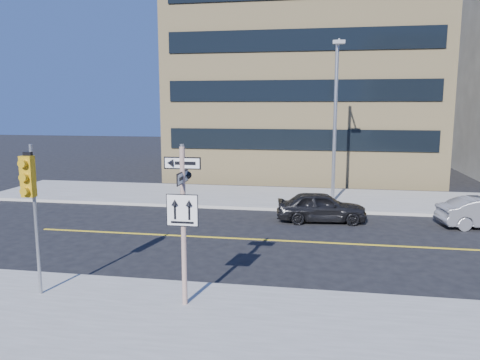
% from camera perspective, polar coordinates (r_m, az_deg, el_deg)
% --- Properties ---
extents(ground, '(120.00, 120.00, 0.00)m').
position_cam_1_polar(ground, '(14.64, -3.89, -11.43)').
color(ground, black).
rests_on(ground, ground).
extents(sign_pole, '(0.92, 0.92, 4.06)m').
position_cam_1_polar(sign_pole, '(11.60, -6.94, -4.40)').
color(sign_pole, beige).
rests_on(sign_pole, near_sidewalk).
extents(traffic_signal, '(0.32, 0.45, 4.00)m').
position_cam_1_polar(traffic_signal, '(13.06, -24.26, -0.97)').
color(traffic_signal, gray).
rests_on(traffic_signal, near_sidewalk).
extents(parked_car_a, '(1.97, 4.07, 1.34)m').
position_cam_1_polar(parked_car_a, '(21.07, 9.88, -3.24)').
color(parked_car_a, black).
rests_on(parked_car_a, ground).
extents(streetlight_a, '(0.55, 2.25, 8.00)m').
position_cam_1_polar(streetlight_a, '(24.08, 11.56, 8.05)').
color(streetlight_a, gray).
rests_on(streetlight_a, far_sidewalk).
extents(building_brick, '(18.00, 18.00, 18.00)m').
position_cam_1_polar(building_brick, '(38.52, 8.03, 14.82)').
color(building_brick, tan).
rests_on(building_brick, ground).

